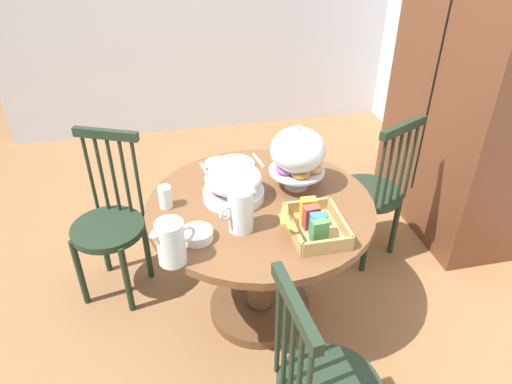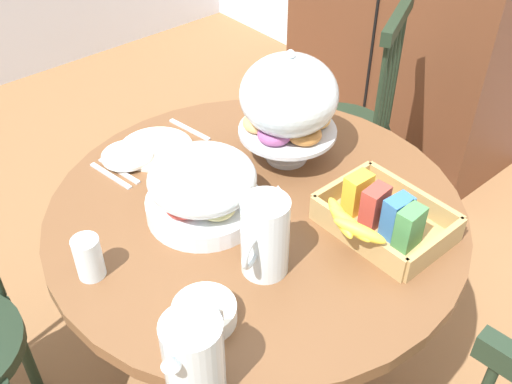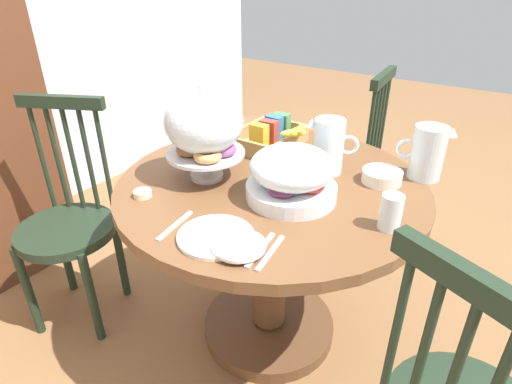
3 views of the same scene
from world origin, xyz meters
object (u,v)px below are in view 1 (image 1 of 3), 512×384
object	(u,v)px
windsor_chair_facing_door	(110,226)
cereal_basket	(312,224)
wooden_armoire	(473,87)
dining_table	(260,240)
windsor_chair_by_cabinet	(371,194)
china_plate_large	(235,164)
pastry_stand_with_dome	(298,153)
fruit_platter_covered	(233,183)
drinking_glass	(165,197)
china_plate_small	(218,163)
milk_pitcher	(241,212)
cereal_bowl	(197,235)
butter_dish	(299,161)
orange_juice_pitcher	(171,244)

from	to	relation	value
windsor_chair_facing_door	cereal_basket	distance (m)	1.19
wooden_armoire	cereal_basket	xyz separation A→B (m)	(0.89, -1.32, -0.20)
cereal_basket	dining_table	bearing A→B (deg)	-147.95
windsor_chair_by_cabinet	china_plate_large	distance (m)	0.89
pastry_stand_with_dome	china_plate_large	xyz separation A→B (m)	(-0.28, -0.27, -0.19)
china_plate_large	pastry_stand_with_dome	bearing A→B (deg)	43.39
windsor_chair_by_cabinet	fruit_platter_covered	world-z (taller)	windsor_chair_by_cabinet
windsor_chair_by_cabinet	pastry_stand_with_dome	size ratio (longest dim) A/B	2.83
wooden_armoire	drinking_glass	xyz separation A→B (m)	(0.55, -1.94, -0.19)
fruit_platter_covered	china_plate_small	world-z (taller)	fruit_platter_covered
pastry_stand_with_dome	fruit_platter_covered	xyz separation A→B (m)	(0.04, -0.33, -0.11)
dining_table	milk_pitcher	world-z (taller)	milk_pitcher
milk_pitcher	china_plate_large	size ratio (longest dim) A/B	0.92
wooden_armoire	china_plate_small	size ratio (longest dim) A/B	13.07
windsor_chair_facing_door	fruit_platter_covered	world-z (taller)	windsor_chair_facing_door
windsor_chair_facing_door	china_plate_large	world-z (taller)	windsor_chair_facing_door
windsor_chair_facing_door	drinking_glass	bearing A→B (deg)	47.23
pastry_stand_with_dome	drinking_glass	distance (m)	0.67
china_plate_small	drinking_glass	size ratio (longest dim) A/B	1.36
cereal_bowl	butter_dish	distance (m)	0.83
windsor_chair_facing_door	drinking_glass	world-z (taller)	windsor_chair_facing_door
windsor_chair_by_cabinet	cereal_basket	size ratio (longest dim) A/B	3.09
wooden_armoire	china_plate_large	size ratio (longest dim) A/B	8.91
orange_juice_pitcher	china_plate_small	world-z (taller)	orange_juice_pitcher
windsor_chair_by_cabinet	butter_dish	world-z (taller)	windsor_chair_by_cabinet
fruit_platter_covered	china_plate_small	distance (m)	0.34
china_plate_small	butter_dish	size ratio (longest dim) A/B	2.50
drinking_glass	orange_juice_pitcher	bearing A→B (deg)	1.01
orange_juice_pitcher	china_plate_small	bearing A→B (deg)	158.28
wooden_armoire	drinking_glass	size ratio (longest dim) A/B	17.82
orange_juice_pitcher	milk_pitcher	distance (m)	0.35
milk_pitcher	china_plate_large	xyz separation A→B (m)	(-0.57, 0.07, -0.09)
orange_juice_pitcher	cereal_bowl	world-z (taller)	orange_juice_pitcher
china_plate_small	cereal_basket	bearing A→B (deg)	25.26
pastry_stand_with_dome	butter_dish	size ratio (longest dim) A/B	5.73
dining_table	cereal_basket	bearing A→B (deg)	32.05
cereal_basket	china_plate_large	xyz separation A→B (m)	(-0.67, -0.23, -0.04)
dining_table	china_plate_small	xyz separation A→B (m)	(-0.40, -0.15, 0.25)
orange_juice_pitcher	milk_pitcher	xyz separation A→B (m)	(-0.15, 0.31, 0.00)
wooden_armoire	pastry_stand_with_dome	bearing A→B (deg)	-68.43
milk_pitcher	cereal_basket	distance (m)	0.32
wooden_armoire	china_plate_small	world-z (taller)	wooden_armoire
dining_table	fruit_platter_covered	size ratio (longest dim) A/B	3.70
wooden_armoire	pastry_stand_with_dome	xyz separation A→B (m)	(0.51, -1.28, -0.05)
wooden_armoire	windsor_chair_facing_door	xyz separation A→B (m)	(0.25, -2.27, -0.53)
pastry_stand_with_dome	cereal_bowl	world-z (taller)	pastry_stand_with_dome
china_plate_small	cereal_bowl	xyz separation A→B (m)	(0.61, -0.18, 0.01)
windsor_chair_facing_door	china_plate_small	world-z (taller)	windsor_chair_facing_door
windsor_chair_by_cabinet	orange_juice_pitcher	world-z (taller)	windsor_chair_by_cabinet
butter_dish	dining_table	bearing A→B (deg)	-41.30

